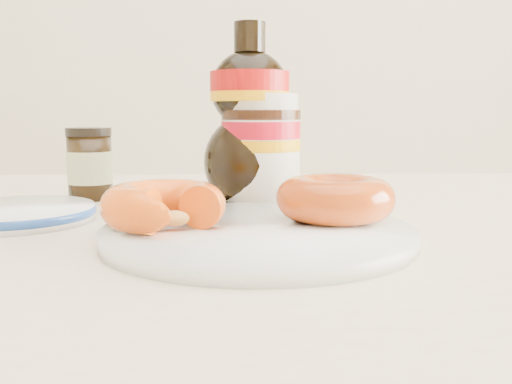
{
  "coord_description": "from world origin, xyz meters",
  "views": [
    {
      "loc": [
        -0.03,
        -0.44,
        0.86
      ],
      "look_at": [
        -0.01,
        0.07,
        0.79
      ],
      "focal_mm": 40.0,
      "sensor_mm": 36.0,
      "label": 1
    }
  ],
  "objects_px": {
    "dining_table": "(265,306)",
    "donut_whole": "(335,198)",
    "nutella_jar": "(261,146)",
    "donut_bitten": "(164,205)",
    "syrup_bottle": "(250,116)",
    "plate": "(258,234)",
    "blue_rim_saucer": "(16,213)",
    "dark_jar": "(90,164)"
  },
  "relations": [
    {
      "from": "nutella_jar",
      "to": "dark_jar",
      "type": "bearing_deg",
      "value": 165.11
    },
    {
      "from": "nutella_jar",
      "to": "dark_jar",
      "type": "relative_size",
      "value": 1.45
    },
    {
      "from": "syrup_bottle",
      "to": "dining_table",
      "type": "bearing_deg",
      "value": -83.76
    },
    {
      "from": "syrup_bottle",
      "to": "blue_rim_saucer",
      "type": "xyz_separation_m",
      "value": [
        -0.23,
        -0.09,
        -0.09
      ]
    },
    {
      "from": "donut_bitten",
      "to": "blue_rim_saucer",
      "type": "relative_size",
      "value": 0.67
    },
    {
      "from": "donut_whole",
      "to": "dark_jar",
      "type": "xyz_separation_m",
      "value": [
        -0.27,
        0.21,
        0.01
      ]
    },
    {
      "from": "donut_bitten",
      "to": "syrup_bottle",
      "type": "xyz_separation_m",
      "value": [
        0.08,
        0.19,
        0.07
      ]
    },
    {
      "from": "donut_bitten",
      "to": "syrup_bottle",
      "type": "relative_size",
      "value": 0.5
    },
    {
      "from": "plate",
      "to": "donut_bitten",
      "type": "height_order",
      "value": "donut_bitten"
    },
    {
      "from": "plate",
      "to": "blue_rim_saucer",
      "type": "bearing_deg",
      "value": 157.44
    },
    {
      "from": "donut_whole",
      "to": "syrup_bottle",
      "type": "height_order",
      "value": "syrup_bottle"
    },
    {
      "from": "donut_whole",
      "to": "blue_rim_saucer",
      "type": "height_order",
      "value": "donut_whole"
    },
    {
      "from": "dining_table",
      "to": "donut_whole",
      "type": "xyz_separation_m",
      "value": [
        0.06,
        -0.05,
        0.11
      ]
    },
    {
      "from": "syrup_bottle",
      "to": "blue_rim_saucer",
      "type": "bearing_deg",
      "value": -158.91
    },
    {
      "from": "dining_table",
      "to": "donut_whole",
      "type": "distance_m",
      "value": 0.14
    },
    {
      "from": "dining_table",
      "to": "nutella_jar",
      "type": "xyz_separation_m",
      "value": [
        0.0,
        0.11,
        0.15
      ]
    },
    {
      "from": "donut_bitten",
      "to": "nutella_jar",
      "type": "xyz_separation_m",
      "value": [
        0.09,
        0.19,
        0.04
      ]
    },
    {
      "from": "dining_table",
      "to": "blue_rim_saucer",
      "type": "height_order",
      "value": "blue_rim_saucer"
    },
    {
      "from": "dark_jar",
      "to": "syrup_bottle",
      "type": "bearing_deg",
      "value": -15.94
    },
    {
      "from": "blue_rim_saucer",
      "to": "dining_table",
      "type": "bearing_deg",
      "value": -4.47
    },
    {
      "from": "donut_bitten",
      "to": "dark_jar",
      "type": "relative_size",
      "value": 1.17
    },
    {
      "from": "plate",
      "to": "nutella_jar",
      "type": "distance_m",
      "value": 0.2
    },
    {
      "from": "dining_table",
      "to": "syrup_bottle",
      "type": "distance_m",
      "value": 0.22
    },
    {
      "from": "blue_rim_saucer",
      "to": "donut_bitten",
      "type": "bearing_deg",
      "value": -31.22
    },
    {
      "from": "dining_table",
      "to": "dark_jar",
      "type": "bearing_deg",
      "value": 141.6
    },
    {
      "from": "plate",
      "to": "blue_rim_saucer",
      "type": "relative_size",
      "value": 1.69
    },
    {
      "from": "syrup_bottle",
      "to": "dark_jar",
      "type": "xyz_separation_m",
      "value": [
        -0.2,
        0.06,
        -0.06
      ]
    },
    {
      "from": "nutella_jar",
      "to": "syrup_bottle",
      "type": "bearing_deg",
      "value": -177.65
    },
    {
      "from": "dining_table",
      "to": "donut_bitten",
      "type": "distance_m",
      "value": 0.16
    },
    {
      "from": "dining_table",
      "to": "donut_bitten",
      "type": "height_order",
      "value": "donut_bitten"
    },
    {
      "from": "nutella_jar",
      "to": "syrup_bottle",
      "type": "height_order",
      "value": "syrup_bottle"
    },
    {
      "from": "donut_whole",
      "to": "syrup_bottle",
      "type": "bearing_deg",
      "value": 114.85
    },
    {
      "from": "donut_bitten",
      "to": "dark_jar",
      "type": "xyz_separation_m",
      "value": [
        -0.12,
        0.24,
        0.01
      ]
    },
    {
      "from": "donut_whole",
      "to": "dark_jar",
      "type": "bearing_deg",
      "value": 141.78
    },
    {
      "from": "syrup_bottle",
      "to": "nutella_jar",
      "type": "bearing_deg",
      "value": 2.35
    },
    {
      "from": "donut_whole",
      "to": "blue_rim_saucer",
      "type": "xyz_separation_m",
      "value": [
        -0.31,
        0.07,
        -0.02
      ]
    },
    {
      "from": "donut_bitten",
      "to": "nutella_jar",
      "type": "relative_size",
      "value": 0.81
    },
    {
      "from": "dark_jar",
      "to": "blue_rim_saucer",
      "type": "relative_size",
      "value": 0.58
    },
    {
      "from": "plate",
      "to": "donut_whole",
      "type": "height_order",
      "value": "donut_whole"
    },
    {
      "from": "syrup_bottle",
      "to": "dark_jar",
      "type": "distance_m",
      "value": 0.21
    },
    {
      "from": "dining_table",
      "to": "donut_bitten",
      "type": "relative_size",
      "value": 13.55
    },
    {
      "from": "donut_bitten",
      "to": "nutella_jar",
      "type": "height_order",
      "value": "nutella_jar"
    }
  ]
}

